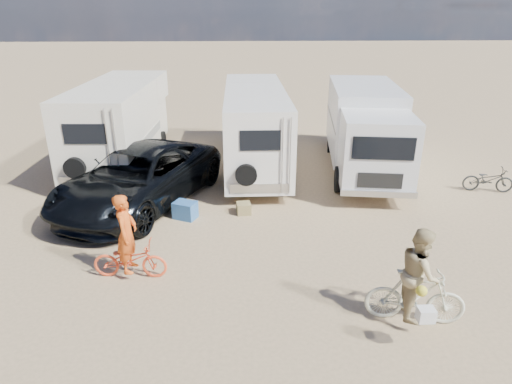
{
  "coord_description": "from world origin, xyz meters",
  "views": [
    {
      "loc": [
        -0.64,
        -8.8,
        5.56
      ],
      "look_at": [
        -0.21,
        1.34,
        1.3
      ],
      "focal_mm": 31.29,
      "sensor_mm": 36.0,
      "label": 1
    }
  ],
  "objects_px": {
    "rider_man": "(128,241)",
    "rider_woman": "(418,281)",
    "rv_left": "(120,126)",
    "bike_woman": "(415,297)",
    "box_truck": "(366,132)",
    "crate": "(244,208)",
    "rv_main": "(255,129)",
    "bike_parked": "(488,180)",
    "bike_man": "(130,260)",
    "dark_suv": "(139,177)",
    "cooler": "(185,210)"
  },
  "relations": [
    {
      "from": "rider_man",
      "to": "rider_woman",
      "type": "height_order",
      "value": "rider_man"
    },
    {
      "from": "rv_left",
      "to": "bike_woman",
      "type": "relative_size",
      "value": 3.71
    },
    {
      "from": "rider_man",
      "to": "box_truck",
      "type": "bearing_deg",
      "value": -41.95
    },
    {
      "from": "box_truck",
      "to": "crate",
      "type": "xyz_separation_m",
      "value": [
        -4.36,
        -3.44,
        -1.29
      ]
    },
    {
      "from": "rv_main",
      "to": "rider_man",
      "type": "xyz_separation_m",
      "value": [
        -3.03,
        -7.16,
        -0.53
      ]
    },
    {
      "from": "box_truck",
      "to": "rider_man",
      "type": "relative_size",
      "value": 3.89
    },
    {
      "from": "bike_woman",
      "to": "rider_man",
      "type": "xyz_separation_m",
      "value": [
        -5.66,
        1.75,
        0.34
      ]
    },
    {
      "from": "rider_woman",
      "to": "bike_parked",
      "type": "height_order",
      "value": "rider_woman"
    },
    {
      "from": "rv_main",
      "to": "bike_man",
      "type": "relative_size",
      "value": 4.49
    },
    {
      "from": "bike_man",
      "to": "rider_man",
      "type": "bearing_deg",
      "value": 0.0
    },
    {
      "from": "dark_suv",
      "to": "bike_woman",
      "type": "bearing_deg",
      "value": -18.72
    },
    {
      "from": "rv_left",
      "to": "crate",
      "type": "xyz_separation_m",
      "value": [
        4.42,
        -4.48,
        -1.34
      ]
    },
    {
      "from": "rv_left",
      "to": "bike_woman",
      "type": "distance_m",
      "value": 12.07
    },
    {
      "from": "bike_man",
      "to": "crate",
      "type": "relative_size",
      "value": 4.09
    },
    {
      "from": "bike_man",
      "to": "bike_parked",
      "type": "height_order",
      "value": "bike_man"
    },
    {
      "from": "bike_man",
      "to": "bike_woman",
      "type": "bearing_deg",
      "value": -102.8
    },
    {
      "from": "dark_suv",
      "to": "rider_woman",
      "type": "relative_size",
      "value": 3.41
    },
    {
      "from": "dark_suv",
      "to": "rider_woman",
      "type": "bearing_deg",
      "value": -18.72
    },
    {
      "from": "rider_woman",
      "to": "bike_parked",
      "type": "distance_m",
      "value": 7.84
    },
    {
      "from": "box_truck",
      "to": "bike_woman",
      "type": "relative_size",
      "value": 3.8
    },
    {
      "from": "bike_woman",
      "to": "cooler",
      "type": "bearing_deg",
      "value": 57.2
    },
    {
      "from": "box_truck",
      "to": "cooler",
      "type": "relative_size",
      "value": 11.41
    },
    {
      "from": "cooler",
      "to": "rv_left",
      "type": "bearing_deg",
      "value": 144.9
    },
    {
      "from": "bike_man",
      "to": "cooler",
      "type": "relative_size",
      "value": 2.67
    },
    {
      "from": "rv_left",
      "to": "cooler",
      "type": "distance_m",
      "value": 5.62
    },
    {
      "from": "bike_woman",
      "to": "cooler",
      "type": "height_order",
      "value": "bike_woman"
    },
    {
      "from": "bike_parked",
      "to": "crate",
      "type": "bearing_deg",
      "value": 111.01
    },
    {
      "from": "rider_woman",
      "to": "cooler",
      "type": "distance_m",
      "value": 6.7
    },
    {
      "from": "rv_main",
      "to": "bike_woman",
      "type": "distance_m",
      "value": 9.34
    },
    {
      "from": "box_truck",
      "to": "dark_suv",
      "type": "height_order",
      "value": "box_truck"
    },
    {
      "from": "cooler",
      "to": "dark_suv",
      "type": "bearing_deg",
      "value": 167.87
    },
    {
      "from": "rv_main",
      "to": "rv_left",
      "type": "bearing_deg",
      "value": 174.64
    },
    {
      "from": "rv_left",
      "to": "crate",
      "type": "height_order",
      "value": "rv_left"
    },
    {
      "from": "cooler",
      "to": "bike_man",
      "type": "bearing_deg",
      "value": -82.55
    },
    {
      "from": "box_truck",
      "to": "rider_woman",
      "type": "bearing_deg",
      "value": -90.62
    },
    {
      "from": "rv_main",
      "to": "bike_parked",
      "type": "bearing_deg",
      "value": -20.06
    },
    {
      "from": "cooler",
      "to": "rv_main",
      "type": "bearing_deg",
      "value": 87.81
    },
    {
      "from": "rv_main",
      "to": "rider_woman",
      "type": "bearing_deg",
      "value": -73.53
    },
    {
      "from": "box_truck",
      "to": "bike_woman",
      "type": "distance_m",
      "value": 8.48
    },
    {
      "from": "box_truck",
      "to": "bike_parked",
      "type": "distance_m",
      "value": 4.22
    },
    {
      "from": "rv_main",
      "to": "crate",
      "type": "bearing_deg",
      "value": -96.91
    },
    {
      "from": "box_truck",
      "to": "bike_man",
      "type": "xyz_separation_m",
      "value": [
        -6.9,
        -6.59,
        -1.03
      ]
    },
    {
      "from": "dark_suv",
      "to": "bike_man",
      "type": "relative_size",
      "value": 3.74
    },
    {
      "from": "rv_left",
      "to": "dark_suv",
      "type": "xyz_separation_m",
      "value": [
        1.33,
        -3.65,
        -0.66
      ]
    },
    {
      "from": "rider_woman",
      "to": "rider_man",
      "type": "bearing_deg",
      "value": 84.32
    },
    {
      "from": "rv_left",
      "to": "bike_man",
      "type": "distance_m",
      "value": 7.93
    },
    {
      "from": "rider_man",
      "to": "rider_woman",
      "type": "bearing_deg",
      "value": -102.8
    },
    {
      "from": "rider_woman",
      "to": "crate",
      "type": "distance_m",
      "value": 5.85
    },
    {
      "from": "rv_left",
      "to": "rider_woman",
      "type": "relative_size",
      "value": 3.81
    },
    {
      "from": "dark_suv",
      "to": "crate",
      "type": "relative_size",
      "value": 15.31
    }
  ]
}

